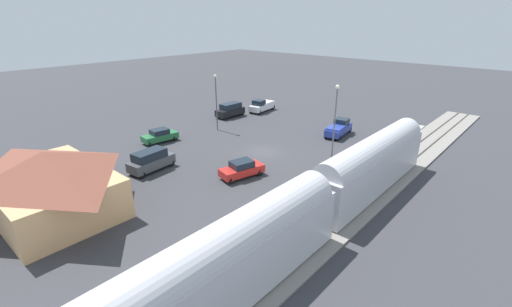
{
  "coord_description": "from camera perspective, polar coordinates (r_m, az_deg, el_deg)",
  "views": [
    {
      "loc": [
        -25.32,
        29.72,
        15.15
      ],
      "look_at": [
        -1.55,
        2.9,
        1.0
      ],
      "focal_mm": 24.36,
      "sensor_mm": 36.0,
      "label": 1
    }
  ],
  "objects": [
    {
      "name": "pedestrian_on_platform",
      "position": [
        40.99,
        17.06,
        0.79
      ],
      "size": [
        0.36,
        0.36,
        1.71
      ],
      "color": "brown",
      "rests_on": "platform"
    },
    {
      "name": "pedestrian_waiting_far",
      "position": [
        31.81,
        9.12,
        -4.6
      ],
      "size": [
        0.36,
        0.36,
        1.71
      ],
      "color": "#23284C",
      "rests_on": "platform"
    },
    {
      "name": "suv_charcoal",
      "position": [
        37.99,
        -16.88,
        -1.06
      ],
      "size": [
        2.42,
        5.06,
        2.22
      ],
      "color": "#47494F",
      "rests_on": "ground"
    },
    {
      "name": "suv_black",
      "position": [
        56.58,
        -4.24,
        7.16
      ],
      "size": [
        2.09,
        4.95,
        2.22
      ],
      "color": "black",
      "rests_on": "ground"
    },
    {
      "name": "passenger_train",
      "position": [
        19.88,
        -4.02,
        -16.72
      ],
      "size": [
        2.93,
        53.04,
        4.98
      ],
      "color": "silver",
      "rests_on": "railway_track"
    },
    {
      "name": "light_pole_near_platform",
      "position": [
        39.49,
        12.9,
        6.43
      ],
      "size": [
        0.44,
        0.44,
        8.37
      ],
      "color": "#515156",
      "rests_on": "ground"
    },
    {
      "name": "ground_plane",
      "position": [
        41.88,
        1.05,
        0.34
      ],
      "size": [
        200.0,
        200.0,
        0.0
      ],
      "primitive_type": "plane",
      "color": "#38383D"
    },
    {
      "name": "pickup_white",
      "position": [
        59.76,
        0.97,
        7.88
      ],
      "size": [
        2.58,
        5.59,
        2.14
      ],
      "color": "white",
      "rests_on": "ground"
    },
    {
      "name": "station_building",
      "position": [
        32.75,
        -30.98,
        -3.96
      ],
      "size": [
        12.5,
        8.83,
        5.31
      ],
      "color": "tan",
      "rests_on": "ground"
    },
    {
      "name": "sedan_green",
      "position": [
        46.46,
        -15.5,
        2.85
      ],
      "size": [
        2.35,
        4.68,
        1.74
      ],
      "color": "#236638",
      "rests_on": "ground"
    },
    {
      "name": "sedan_red",
      "position": [
        35.0,
        -2.35,
        -2.53
      ],
      "size": [
        2.85,
        4.81,
        1.74
      ],
      "color": "red",
      "rests_on": "ground"
    },
    {
      "name": "platform",
      "position": [
        36.64,
        13.03,
        -3.21
      ],
      "size": [
        3.2,
        46.0,
        0.3
      ],
      "color": "#A8A399",
      "rests_on": "ground"
    },
    {
      "name": "light_pole_lot_center",
      "position": [
        49.04,
        -6.57,
        9.39
      ],
      "size": [
        0.44,
        0.44,
        7.86
      ],
      "color": "#515156",
      "rests_on": "ground"
    },
    {
      "name": "pickup_blue",
      "position": [
        48.71,
        13.45,
        4.09
      ],
      "size": [
        2.71,
        5.63,
        2.14
      ],
      "color": "#283D9E",
      "rests_on": "ground"
    },
    {
      "name": "railway_track",
      "position": [
        35.18,
        18.71,
        -5.02
      ],
      "size": [
        4.8,
        70.0,
        0.3
      ],
      "color": "gray",
      "rests_on": "ground"
    }
  ]
}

